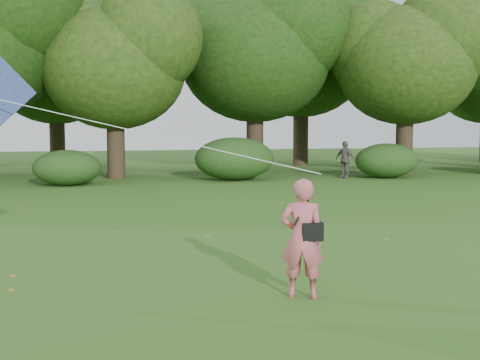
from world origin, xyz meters
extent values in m
plane|color=#265114|center=(0.00, 0.00, 0.00)|extent=(100.00, 100.00, 0.00)
imported|color=#C15B62|center=(-0.04, 0.17, 0.84)|extent=(0.72, 0.60, 1.68)
imported|color=#635C58|center=(8.12, 17.80, 0.84)|extent=(0.86, 1.06, 1.69)
cube|color=black|center=(0.08, 0.14, 0.94)|extent=(0.30, 0.20, 0.26)
cylinder|color=black|center=(-0.04, 0.13, 1.26)|extent=(0.33, 0.14, 0.47)
cylinder|color=white|center=(-2.23, 0.79, 2.32)|extent=(4.89, 1.36, 1.17)
cylinder|color=#3A2D1E|center=(-2.00, 20.00, 1.57)|extent=(0.80, 0.80, 3.15)
ellipsoid|color=#1E3F11|center=(-2.00, 20.00, 4.91)|extent=(6.40, 6.40, 5.44)
cylinder|color=#3A2D1E|center=(5.00, 22.00, 1.84)|extent=(0.86, 0.86, 3.67)
ellipsoid|color=#1E3F11|center=(5.00, 22.00, 5.76)|extent=(7.60, 7.60, 6.46)
cylinder|color=#3A2D1E|center=(12.00, 19.50, 1.72)|extent=(0.83, 0.83, 3.43)
ellipsoid|color=#1E3F11|center=(12.00, 19.50, 5.30)|extent=(6.80, 6.80, 5.78)
cylinder|color=#3A2D1E|center=(-5.00, 27.50, 1.75)|extent=(0.84, 0.84, 3.50)
ellipsoid|color=#1E3F11|center=(-5.00, 27.50, 5.43)|extent=(7.00, 7.00, 5.95)
cylinder|color=#3A2D1E|center=(9.00, 26.50, 2.01)|extent=(0.90, 0.90, 4.02)
ellipsoid|color=#1E3F11|center=(9.00, 26.50, 6.17)|extent=(7.80, 7.80, 6.63)
ellipsoid|color=#264919|center=(-4.00, 17.10, 0.71)|extent=(2.66, 2.09, 1.42)
ellipsoid|color=#264919|center=(3.00, 17.90, 0.94)|extent=(3.50, 2.75, 1.88)
ellipsoid|color=#264919|center=(10.00, 17.40, 0.79)|extent=(2.94, 2.31, 1.58)
cube|color=olive|center=(-4.15, 2.37, 0.00)|extent=(0.11, 0.14, 0.01)
cube|color=olive|center=(2.70, 9.93, 0.00)|extent=(0.14, 0.13, 0.01)
cube|color=olive|center=(3.12, 3.85, 0.00)|extent=(0.09, 0.13, 0.01)
cube|color=olive|center=(-4.06, 1.48, 0.00)|extent=(0.12, 0.14, 0.01)
cube|color=olive|center=(-4.99, 10.63, 0.00)|extent=(0.11, 0.14, 0.01)
cube|color=olive|center=(-0.52, 4.97, 0.00)|extent=(0.14, 0.14, 0.01)
camera|label=1|loc=(-2.77, -7.65, 2.41)|focal=45.00mm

